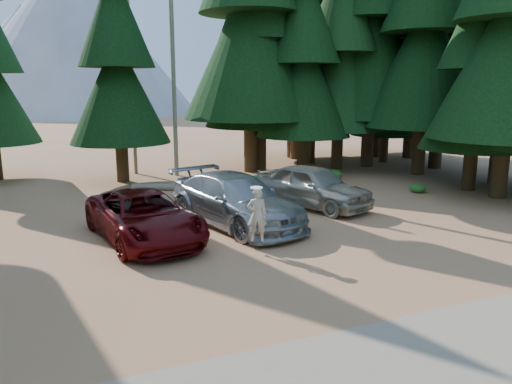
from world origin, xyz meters
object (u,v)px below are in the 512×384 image
at_px(red_pickup, 144,216).
at_px(log_right, 277,180).
at_px(silver_minivan_right, 312,186).
at_px(log_mid, 172,187).
at_px(log_left, 189,200).
at_px(silver_minivan_center, 236,200).
at_px(frisbee_player, 257,215).

distance_m(red_pickup, log_right, 10.84).
bearing_deg(silver_minivan_right, log_mid, 107.27).
distance_m(red_pickup, log_left, 5.41).
height_order(red_pickup, log_right, red_pickup).
xyz_separation_m(red_pickup, silver_minivan_right, (7.26, 1.86, 0.09)).
height_order(silver_minivan_center, frisbee_player, frisbee_player).
height_order(silver_minivan_right, log_left, silver_minivan_right).
bearing_deg(frisbee_player, silver_minivan_right, -114.22).
bearing_deg(red_pickup, log_mid, 61.73).
height_order(silver_minivan_center, log_mid, silver_minivan_center).
xyz_separation_m(silver_minivan_center, frisbee_player, (-0.49, -3.10, 0.26)).
relative_size(red_pickup, log_right, 1.23).
distance_m(red_pickup, frisbee_player, 3.87).
distance_m(frisbee_player, log_right, 11.01).
distance_m(silver_minivan_center, silver_minivan_right, 4.08).
relative_size(red_pickup, log_left, 1.52).
distance_m(red_pickup, silver_minivan_right, 7.50).
bearing_deg(log_left, silver_minivan_center, -113.51).
distance_m(silver_minivan_right, frisbee_player, 6.19).
xyz_separation_m(silver_minivan_center, log_mid, (-0.67, 6.87, -0.75)).
relative_size(log_mid, log_right, 0.84).
height_order(silver_minivan_center, log_left, silver_minivan_center).
distance_m(red_pickup, silver_minivan_center, 3.44).
distance_m(silver_minivan_center, log_mid, 6.95).
height_order(red_pickup, log_left, red_pickup).
xyz_separation_m(silver_minivan_center, log_left, (-0.62, 4.02, -0.77)).
relative_size(silver_minivan_center, log_left, 1.66).
relative_size(frisbee_player, log_right, 0.36).
xyz_separation_m(frisbee_player, log_mid, (-0.18, 9.98, -1.00)).
bearing_deg(log_left, log_right, -7.50).
xyz_separation_m(silver_minivan_center, log_right, (4.77, 6.52, -0.76)).
distance_m(frisbee_player, log_left, 7.20).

